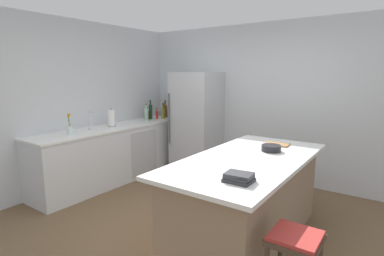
# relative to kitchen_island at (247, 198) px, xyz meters

# --- Properties ---
(ground_plane) EXTENTS (7.20, 7.20, 0.00)m
(ground_plane) POSITION_rel_kitchen_island_xyz_m (-0.53, -0.23, -0.46)
(ground_plane) COLOR brown
(wall_rear) EXTENTS (6.00, 0.10, 2.60)m
(wall_rear) POSITION_rel_kitchen_island_xyz_m (-0.53, 2.02, 0.84)
(wall_rear) COLOR silver
(wall_rear) RESTS_ON ground_plane
(wall_left) EXTENTS (0.10, 6.00, 2.60)m
(wall_left) POSITION_rel_kitchen_island_xyz_m (-2.98, -0.23, 0.84)
(wall_left) COLOR silver
(wall_left) RESTS_ON ground_plane
(counter_run_left) EXTENTS (0.66, 2.87, 0.92)m
(counter_run_left) POSITION_rel_kitchen_island_xyz_m (-2.61, 0.45, 0.00)
(counter_run_left) COLOR silver
(counter_run_left) RESTS_ON ground_plane
(kitchen_island) EXTENTS (1.06, 2.19, 0.91)m
(kitchen_island) POSITION_rel_kitchen_island_xyz_m (0.00, 0.00, 0.00)
(kitchen_island) COLOR #8E755B
(kitchen_island) RESTS_ON ground_plane
(refrigerator) EXTENTS (0.77, 0.73, 1.80)m
(refrigerator) POSITION_rel_kitchen_island_xyz_m (-1.77, 1.62, 0.44)
(refrigerator) COLOR #B7BABF
(refrigerator) RESTS_ON ground_plane
(bar_stool) EXTENTS (0.36, 0.36, 0.64)m
(bar_stool) POSITION_rel_kitchen_island_xyz_m (0.73, -0.76, 0.06)
(bar_stool) COLOR #473828
(bar_stool) RESTS_ON ground_plane
(sink_faucet) EXTENTS (0.15, 0.05, 0.30)m
(sink_faucet) POSITION_rel_kitchen_island_xyz_m (-2.66, 0.02, 0.62)
(sink_faucet) COLOR silver
(sink_faucet) RESTS_ON counter_run_left
(flower_vase) EXTENTS (0.08, 0.08, 0.30)m
(flower_vase) POSITION_rel_kitchen_island_xyz_m (-2.61, -0.37, 0.55)
(flower_vase) COLOR silver
(flower_vase) RESTS_ON counter_run_left
(paper_towel_roll) EXTENTS (0.14, 0.14, 0.31)m
(paper_towel_roll) POSITION_rel_kitchen_island_xyz_m (-2.63, 0.41, 0.59)
(paper_towel_roll) COLOR gray
(paper_towel_roll) RESTS_ON counter_run_left
(whiskey_bottle) EXTENTS (0.08, 0.08, 0.33)m
(whiskey_bottle) POSITION_rel_kitchen_island_xyz_m (-2.63, 1.77, 0.59)
(whiskey_bottle) COLOR brown
(whiskey_bottle) RESTS_ON counter_run_left
(vinegar_bottle) EXTENTS (0.06, 0.06, 0.29)m
(vinegar_bottle) POSITION_rel_kitchen_island_xyz_m (-2.60, 1.68, 0.57)
(vinegar_bottle) COLOR #994C23
(vinegar_bottle) RESTS_ON counter_run_left
(olive_oil_bottle) EXTENTS (0.06, 0.06, 0.28)m
(olive_oil_bottle) POSITION_rel_kitchen_island_xyz_m (-2.53, 1.58, 0.57)
(olive_oil_bottle) COLOR olive
(olive_oil_bottle) RESTS_ON counter_run_left
(hot_sauce_bottle) EXTENTS (0.05, 0.05, 0.21)m
(hot_sauce_bottle) POSITION_rel_kitchen_island_xyz_m (-2.60, 1.48, 0.54)
(hot_sauce_bottle) COLOR red
(hot_sauce_bottle) RESTS_ON counter_run_left
(wine_bottle) EXTENTS (0.07, 0.07, 0.36)m
(wine_bottle) POSITION_rel_kitchen_island_xyz_m (-2.67, 1.39, 0.61)
(wine_bottle) COLOR #19381E
(wine_bottle) RESTS_ON counter_run_left
(syrup_bottle) EXTENTS (0.07, 0.07, 0.23)m
(syrup_bottle) POSITION_rel_kitchen_island_xyz_m (-2.68, 1.30, 0.55)
(syrup_bottle) COLOR #5B3319
(syrup_bottle) RESTS_ON counter_run_left
(gin_bottle) EXTENTS (0.07, 0.07, 0.31)m
(gin_bottle) POSITION_rel_kitchen_island_xyz_m (-2.61, 1.20, 0.58)
(gin_bottle) COLOR #8CB79E
(gin_bottle) RESTS_ON counter_run_left
(cookbook_stack) EXTENTS (0.23, 0.19, 0.07)m
(cookbook_stack) POSITION_rel_kitchen_island_xyz_m (0.24, -0.70, 0.48)
(cookbook_stack) COLOR #2D2D33
(cookbook_stack) RESTS_ON kitchen_island
(mixing_bowl) EXTENTS (0.22, 0.22, 0.07)m
(mixing_bowl) POSITION_rel_kitchen_island_xyz_m (0.10, 0.40, 0.49)
(mixing_bowl) COLOR black
(mixing_bowl) RESTS_ON kitchen_island
(cutting_board) EXTENTS (0.30, 0.20, 0.02)m
(cutting_board) POSITION_rel_kitchen_island_xyz_m (0.04, 0.73, 0.46)
(cutting_board) COLOR #9E7042
(cutting_board) RESTS_ON kitchen_island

